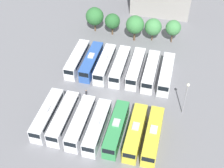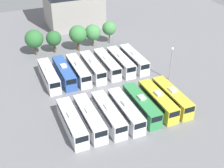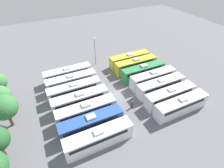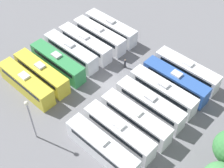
{
  "view_description": "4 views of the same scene",
  "coord_description": "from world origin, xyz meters",
  "px_view_note": "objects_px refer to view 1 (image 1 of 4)",
  "views": [
    {
      "loc": [
        11.12,
        -43.11,
        45.57
      ],
      "look_at": [
        0.03,
        1.14,
        3.08
      ],
      "focal_mm": 50.0,
      "sensor_mm": 36.0,
      "label": 1
    },
    {
      "loc": [
        -19.83,
        -49.64,
        35.0
      ],
      "look_at": [
        0.38,
        -1.51,
        2.88
      ],
      "focal_mm": 50.0,
      "sensor_mm": 36.0,
      "label": 2
    },
    {
      "loc": [
        -26.09,
        14.09,
        25.68
      ],
      "look_at": [
        0.43,
        1.36,
        2.98
      ],
      "focal_mm": 28.0,
      "sensor_mm": 36.0,
      "label": 3
    },
    {
      "loc": [
        25.74,
        24.8,
        37.52
      ],
      "look_at": [
        1.05,
        1.99,
        2.18
      ],
      "focal_mm": 50.0,
      "sensor_mm": 36.0,
      "label": 4
    }
  ],
  "objects_px": {
    "bus_0": "(48,114)",
    "bus_5": "(135,132)",
    "tree_4": "(173,28)",
    "bus_10": "(120,66)",
    "bus_8": "(92,61)",
    "worker_person": "(86,93)",
    "bus_1": "(64,118)",
    "bus_12": "(151,71)",
    "bus_13": "(166,73)",
    "bus_7": "(77,59)",
    "bus_6": "(153,135)",
    "bus_11": "(136,68)",
    "tree_3": "(153,27)",
    "bus_9": "(105,64)",
    "bus_4": "(116,128)",
    "bus_2": "(81,122)",
    "tree_0": "(95,16)",
    "light_pole": "(186,94)",
    "bus_3": "(97,126)",
    "tree_2": "(135,25)",
    "tree_1": "(112,21)"
  },
  "relations": [
    {
      "from": "bus_2",
      "to": "bus_5",
      "type": "relative_size",
      "value": 1.0
    },
    {
      "from": "bus_10",
      "to": "tree_3",
      "type": "relative_size",
      "value": 1.89
    },
    {
      "from": "bus_8",
      "to": "tree_3",
      "type": "relative_size",
      "value": 1.89
    },
    {
      "from": "bus_13",
      "to": "tree_4",
      "type": "height_order",
      "value": "tree_4"
    },
    {
      "from": "bus_0",
      "to": "bus_5",
      "type": "relative_size",
      "value": 1.0
    },
    {
      "from": "bus_2",
      "to": "bus_7",
      "type": "xyz_separation_m",
      "value": [
        -6.58,
        17.46,
        0.0
      ]
    },
    {
      "from": "bus_8",
      "to": "bus_12",
      "type": "height_order",
      "value": "same"
    },
    {
      "from": "bus_0",
      "to": "bus_12",
      "type": "height_order",
      "value": "same"
    },
    {
      "from": "tree_2",
      "to": "tree_4",
      "type": "bearing_deg",
      "value": 8.99
    },
    {
      "from": "tree_1",
      "to": "bus_10",
      "type": "bearing_deg",
      "value": -69.59
    },
    {
      "from": "bus_5",
      "to": "bus_9",
      "type": "bearing_deg",
      "value": 120.72
    },
    {
      "from": "worker_person",
      "to": "light_pole",
      "type": "height_order",
      "value": "light_pole"
    },
    {
      "from": "bus_4",
      "to": "worker_person",
      "type": "xyz_separation_m",
      "value": [
        -8.24,
        8.02,
        -0.89
      ]
    },
    {
      "from": "bus_9",
      "to": "bus_12",
      "type": "distance_m",
      "value": 10.23
    },
    {
      "from": "bus_11",
      "to": "light_pole",
      "type": "height_order",
      "value": "light_pole"
    },
    {
      "from": "bus_6",
      "to": "bus_9",
      "type": "xyz_separation_m",
      "value": [
        -13.3,
        17.07,
        0.0
      ]
    },
    {
      "from": "bus_3",
      "to": "bus_5",
      "type": "xyz_separation_m",
      "value": [
        6.87,
        0.46,
        0.0
      ]
    },
    {
      "from": "bus_7",
      "to": "bus_13",
      "type": "bearing_deg",
      "value": -0.33
    },
    {
      "from": "bus_5",
      "to": "bus_10",
      "type": "height_order",
      "value": "same"
    },
    {
      "from": "bus_0",
      "to": "bus_5",
      "type": "bearing_deg",
      "value": -0.17
    },
    {
      "from": "bus_1",
      "to": "bus_12",
      "type": "xyz_separation_m",
      "value": [
        13.57,
        17.09,
        0.0
      ]
    },
    {
      "from": "bus_4",
      "to": "tree_4",
      "type": "bearing_deg",
      "value": 78.18
    },
    {
      "from": "bus_12",
      "to": "worker_person",
      "type": "relative_size",
      "value": 6.28
    },
    {
      "from": "bus_1",
      "to": "worker_person",
      "type": "relative_size",
      "value": 6.28
    },
    {
      "from": "bus_6",
      "to": "worker_person",
      "type": "xyz_separation_m",
      "value": [
        -14.84,
        7.96,
        -0.89
      ]
    },
    {
      "from": "bus_13",
      "to": "worker_person",
      "type": "distance_m",
      "value": 17.69
    },
    {
      "from": "bus_6",
      "to": "bus_11",
      "type": "bearing_deg",
      "value": 110.23
    },
    {
      "from": "bus_7",
      "to": "bus_11",
      "type": "height_order",
      "value": "same"
    },
    {
      "from": "bus_2",
      "to": "bus_9",
      "type": "xyz_separation_m",
      "value": [
        -0.07,
        17.34,
        0.0
      ]
    },
    {
      "from": "bus_2",
      "to": "worker_person",
      "type": "height_order",
      "value": "bus_2"
    },
    {
      "from": "bus_9",
      "to": "bus_13",
      "type": "bearing_deg",
      "value": 0.04
    },
    {
      "from": "bus_4",
      "to": "tree_4",
      "type": "distance_m",
      "value": 32.31
    },
    {
      "from": "bus_2",
      "to": "tree_0",
      "type": "distance_m",
      "value": 32.75
    },
    {
      "from": "bus_6",
      "to": "bus_11",
      "type": "height_order",
      "value": "same"
    },
    {
      "from": "bus_13",
      "to": "tree_1",
      "type": "relative_size",
      "value": 1.96
    },
    {
      "from": "tree_4",
      "to": "bus_10",
      "type": "bearing_deg",
      "value": -124.74
    },
    {
      "from": "bus_5",
      "to": "bus_10",
      "type": "xyz_separation_m",
      "value": [
        -6.78,
        17.24,
        0.0
      ]
    },
    {
      "from": "bus_0",
      "to": "bus_10",
      "type": "distance_m",
      "value": 19.85
    },
    {
      "from": "bus_4",
      "to": "bus_7",
      "type": "relative_size",
      "value": 1.0
    },
    {
      "from": "worker_person",
      "to": "tree_2",
      "type": "height_order",
      "value": "tree_2"
    },
    {
      "from": "bus_3",
      "to": "light_pole",
      "type": "distance_m",
      "value": 17.39
    },
    {
      "from": "bus_8",
      "to": "bus_10",
      "type": "xyz_separation_m",
      "value": [
        6.55,
        -0.04,
        0.0
      ]
    },
    {
      "from": "bus_7",
      "to": "tree_0",
      "type": "relative_size",
      "value": 1.72
    },
    {
      "from": "bus_0",
      "to": "light_pole",
      "type": "xyz_separation_m",
      "value": [
        24.47,
        8.19,
        3.51
      ]
    },
    {
      "from": "bus_13",
      "to": "tree_0",
      "type": "bearing_deg",
      "value": 144.09
    },
    {
      "from": "bus_9",
      "to": "worker_person",
      "type": "distance_m",
      "value": 9.28
    },
    {
      "from": "bus_8",
      "to": "worker_person",
      "type": "distance_m",
      "value": 9.45
    },
    {
      "from": "bus_9",
      "to": "worker_person",
      "type": "bearing_deg",
      "value": -99.57
    },
    {
      "from": "bus_8",
      "to": "bus_9",
      "type": "xyz_separation_m",
      "value": [
        3.15,
        -0.16,
        0.0
      ]
    },
    {
      "from": "bus_5",
      "to": "bus_0",
      "type": "bearing_deg",
      "value": 179.83
    }
  ]
}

